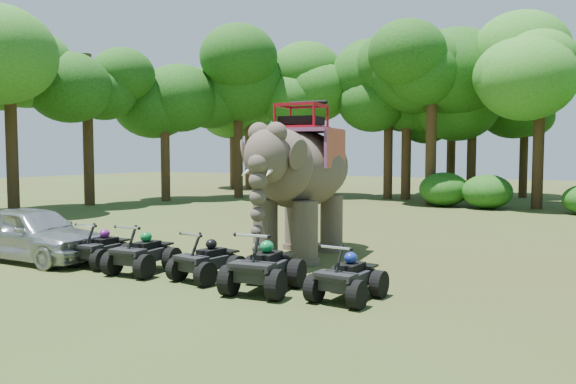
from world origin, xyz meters
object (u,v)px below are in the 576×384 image
Objects in this scene: parked_car at (33,233)px; atv_2 at (207,255)px; atv_1 at (142,248)px; atv_3 at (264,261)px; atv_4 at (347,271)px; elephant at (300,179)px; atv_0 at (101,244)px.

atv_2 is (5.67, 0.54, -0.18)m from parked_car.
atv_1 is 0.93× the size of atv_3.
parked_car reaches higher than atv_1.
atv_3 is 1.86m from atv_4.
atv_1 reaches higher than atv_4.
elephant is at bearing -56.57° from parked_car.
atv_3 is (5.23, -0.19, 0.08)m from atv_0.
elephant is 3.19× the size of atv_1.
parked_car is at bearing -173.82° from atv_4.
atv_0 is at bearing -80.61° from parked_car.
atv_0 is at bearing -142.36° from elephant.
atv_3 is at bearing -168.53° from atv_4.
atv_2 is (3.47, 0.09, -0.00)m from atv_0.
atv_1 is at bearing -87.03° from parked_car.
elephant is 4.16m from atv_2.
atv_3 is at bearing -6.33° from atv_0.
atv_0 is 1.60m from atv_1.
elephant is 1.20× the size of parked_car.
elephant reaches higher than atv_1.
atv_2 is at bearing -2.74° from atv_0.
atv_3 is at bearing -6.66° from atv_1.
parked_car is 5.70m from atv_2.
atv_4 is (3.59, -0.00, 0.01)m from atv_2.
parked_car is 2.25m from atv_0.
atv_1 is at bearing -127.09° from elephant.
parked_car is 2.82× the size of atv_0.
elephant is 2.96× the size of atv_3.
atv_3 reaches higher than atv_1.
elephant is 4.58m from atv_3.
parked_car reaches higher than atv_4.
elephant reaches higher than atv_0.
atv_1 is at bearing -166.21° from atv_2.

